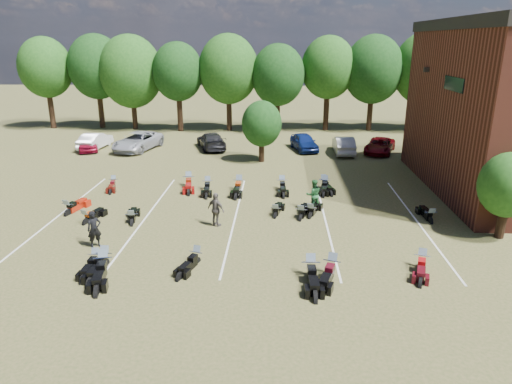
# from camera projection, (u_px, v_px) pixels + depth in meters

# --- Properties ---
(ground) EXTENTS (160.00, 160.00, 0.00)m
(ground) POSITION_uv_depth(u_px,v_px,m) (290.00, 241.00, 22.47)
(ground) COLOR brown
(ground) RESTS_ON ground
(car_0) EXTENTS (3.03, 4.28, 1.35)m
(car_0) POSITION_uv_depth(u_px,v_px,m) (88.00, 143.00, 40.75)
(car_0) COLOR maroon
(car_0) RESTS_ON ground
(car_1) EXTENTS (1.91, 4.53, 1.45)m
(car_1) POSITION_uv_depth(u_px,v_px,m) (95.00, 141.00, 41.48)
(car_1) COLOR silver
(car_1) RESTS_ON ground
(car_2) EXTENTS (3.91, 6.18, 1.59)m
(car_2) POSITION_uv_depth(u_px,v_px,m) (138.00, 141.00, 40.89)
(car_2) COLOR #9B9CA3
(car_2) RESTS_ON ground
(car_3) EXTENTS (3.56, 5.41, 1.46)m
(car_3) POSITION_uv_depth(u_px,v_px,m) (211.00, 141.00, 41.40)
(car_3) COLOR black
(car_3) RESTS_ON ground
(car_4) EXTENTS (2.76, 4.66, 1.49)m
(car_4) POSITION_uv_depth(u_px,v_px,m) (304.00, 142.00, 40.85)
(car_4) COLOR navy
(car_4) RESTS_ON ground
(car_5) EXTENTS (1.62, 4.56, 1.50)m
(car_5) POSITION_uv_depth(u_px,v_px,m) (344.00, 145.00, 39.65)
(car_5) COLOR #ABAAA6
(car_5) RESTS_ON ground
(car_6) EXTENTS (3.67, 5.14, 1.30)m
(car_6) POSITION_uv_depth(u_px,v_px,m) (380.00, 146.00, 39.84)
(car_6) COLOR #62050C
(car_6) RESTS_ON ground
(car_7) EXTENTS (2.88, 4.76, 1.29)m
(car_7) POSITION_uv_depth(u_px,v_px,m) (435.00, 143.00, 41.01)
(car_7) COLOR #3A3A3F
(car_7) RESTS_ON ground
(person_black) EXTENTS (0.79, 0.73, 1.80)m
(person_black) POSITION_uv_depth(u_px,v_px,m) (94.00, 229.00, 21.62)
(person_black) COLOR black
(person_black) RESTS_ON ground
(person_green) EXTENTS (1.02, 0.87, 1.83)m
(person_green) POSITION_uv_depth(u_px,v_px,m) (313.00, 195.00, 26.40)
(person_green) COLOR #235F2E
(person_green) RESTS_ON ground
(person_grey) EXTENTS (1.15, 0.99, 1.86)m
(person_grey) POSITION_uv_depth(u_px,v_px,m) (216.00, 210.00, 24.05)
(person_grey) COLOR #514B46
(person_grey) RESTS_ON ground
(motorcycle_0) EXTENTS (0.75, 2.33, 1.30)m
(motorcycle_0) POSITION_uv_depth(u_px,v_px,m) (105.00, 266.00, 20.00)
(motorcycle_0) COLOR black
(motorcycle_0) RESTS_ON ground
(motorcycle_1) EXTENTS (0.67, 2.01, 1.12)m
(motorcycle_1) POSITION_uv_depth(u_px,v_px,m) (96.00, 265.00, 20.06)
(motorcycle_1) COLOR black
(motorcycle_1) RESTS_ON ground
(motorcycle_2) EXTENTS (1.29, 2.62, 1.40)m
(motorcycle_2) POSITION_uv_depth(u_px,v_px,m) (104.00, 272.00, 19.48)
(motorcycle_2) COLOR black
(motorcycle_2) RESTS_ON ground
(motorcycle_3) EXTENTS (1.25, 2.16, 1.15)m
(motorcycle_3) POSITION_uv_depth(u_px,v_px,m) (196.00, 263.00, 20.25)
(motorcycle_3) COLOR black
(motorcycle_3) RESTS_ON ground
(motorcycle_4) EXTENTS (0.89, 2.53, 1.39)m
(motorcycle_4) POSITION_uv_depth(u_px,v_px,m) (310.00, 277.00, 19.12)
(motorcycle_4) COLOR black
(motorcycle_4) RESTS_ON ground
(motorcycle_5) EXTENTS (1.48, 2.52, 1.34)m
(motorcycle_5) POSITION_uv_depth(u_px,v_px,m) (331.00, 275.00, 19.27)
(motorcycle_5) COLOR black
(motorcycle_5) RESTS_ON ground
(motorcycle_6) EXTENTS (1.32, 2.31, 1.22)m
(motorcycle_6) POSITION_uv_depth(u_px,v_px,m) (421.00, 268.00, 19.86)
(motorcycle_6) COLOR #440912
(motorcycle_6) RESTS_ON ground
(motorcycle_7) EXTENTS (1.23, 2.43, 1.30)m
(motorcycle_7) POSITION_uv_depth(u_px,v_px,m) (69.00, 215.00, 25.90)
(motorcycle_7) COLOR #9C1C0B
(motorcycle_7) RESTS_ON ground
(motorcycle_8) EXTENTS (1.18, 2.18, 1.16)m
(motorcycle_8) POSITION_uv_depth(u_px,v_px,m) (86.00, 224.00, 24.64)
(motorcycle_8) COLOR black
(motorcycle_8) RESTS_ON ground
(motorcycle_9) EXTENTS (1.12, 2.26, 1.21)m
(motorcycle_9) POSITION_uv_depth(u_px,v_px,m) (132.00, 225.00, 24.51)
(motorcycle_9) COLOR black
(motorcycle_9) RESTS_ON ground
(motorcycle_10) EXTENTS (1.00, 2.10, 1.12)m
(motorcycle_10) POSITION_uv_depth(u_px,v_px,m) (275.00, 217.00, 25.53)
(motorcycle_10) COLOR black
(motorcycle_10) RESTS_ON ground
(motorcycle_11) EXTENTS (1.36, 2.28, 1.21)m
(motorcycle_11) POSITION_uv_depth(u_px,v_px,m) (310.00, 217.00, 25.50)
(motorcycle_11) COLOR black
(motorcycle_11) RESTS_ON ground
(motorcycle_12) EXTENTS (1.25, 2.31, 1.23)m
(motorcycle_12) POSITION_uv_depth(u_px,v_px,m) (301.00, 220.00, 25.19)
(motorcycle_12) COLOR black
(motorcycle_12) RESTS_ON ground
(motorcycle_13) EXTENTS (0.79, 2.18, 1.20)m
(motorcycle_13) POSITION_uv_depth(u_px,v_px,m) (430.00, 222.00, 24.82)
(motorcycle_13) COLOR black
(motorcycle_13) RESTS_ON ground
(motorcycle_14) EXTENTS (0.99, 2.08, 1.11)m
(motorcycle_14) POSITION_uv_depth(u_px,v_px,m) (114.00, 187.00, 30.76)
(motorcycle_14) COLOR #4B0F0A
(motorcycle_14) RESTS_ON ground
(motorcycle_15) EXTENTS (1.22, 2.60, 1.39)m
(motorcycle_15) POSITION_uv_depth(u_px,v_px,m) (189.00, 186.00, 30.93)
(motorcycle_15) COLOR maroon
(motorcycle_15) RESTS_ON ground
(motorcycle_16) EXTENTS (0.94, 2.35, 1.28)m
(motorcycle_16) POSITION_uv_depth(u_px,v_px,m) (208.00, 190.00, 30.18)
(motorcycle_16) COLOR black
(motorcycle_16) RESTS_ON ground
(motorcycle_17) EXTENTS (0.87, 2.53, 1.40)m
(motorcycle_17) POSITION_uv_depth(u_px,v_px,m) (239.00, 190.00, 30.16)
(motorcycle_17) COLOR black
(motorcycle_17) RESTS_ON ground
(motorcycle_18) EXTENTS (0.86, 2.37, 1.30)m
(motorcycle_18) POSITION_uv_depth(u_px,v_px,m) (282.00, 189.00, 30.31)
(motorcycle_18) COLOR black
(motorcycle_18) RESTS_ON ground
(motorcycle_19) EXTENTS (1.03, 2.36, 1.27)m
(motorcycle_19) POSITION_uv_depth(u_px,v_px,m) (325.00, 189.00, 30.37)
(motorcycle_19) COLOR black
(motorcycle_19) RESTS_ON ground
(motorcycle_20) EXTENTS (1.13, 2.34, 1.25)m
(motorcycle_20) POSITION_uv_depth(u_px,v_px,m) (324.00, 188.00, 30.59)
(motorcycle_20) COLOR black
(motorcycle_20) RESTS_ON ground
(tree_line) EXTENTS (56.00, 6.00, 9.79)m
(tree_line) POSITION_uv_depth(u_px,v_px,m) (276.00, 71.00, 47.99)
(tree_line) COLOR black
(tree_line) RESTS_ON ground
(young_tree_near_building) EXTENTS (2.80, 2.80, 4.16)m
(young_tree_near_building) POSITION_uv_depth(u_px,v_px,m) (508.00, 185.00, 22.06)
(young_tree_near_building) COLOR black
(young_tree_near_building) RESTS_ON ground
(young_tree_midfield) EXTENTS (3.20, 3.20, 4.70)m
(young_tree_midfield) POSITION_uv_depth(u_px,v_px,m) (262.00, 124.00, 36.27)
(young_tree_midfield) COLOR black
(young_tree_midfield) RESTS_ON ground
(parking_lines) EXTENTS (20.10, 14.00, 0.01)m
(parking_lines) POSITION_uv_depth(u_px,v_px,m) (235.00, 218.00, 25.45)
(parking_lines) COLOR silver
(parking_lines) RESTS_ON ground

